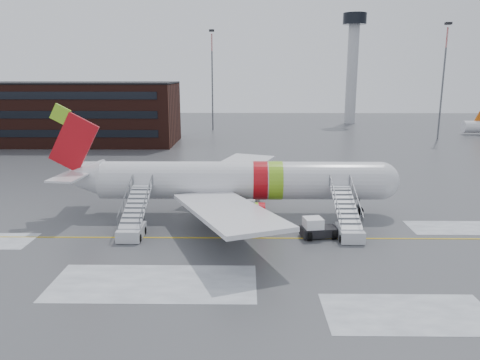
{
  "coord_description": "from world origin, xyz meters",
  "views": [
    {
      "loc": [
        0.25,
        -39.52,
        14.02
      ],
      "look_at": [
        -0.27,
        4.21,
        4.0
      ],
      "focal_mm": 35.0,
      "sensor_mm": 36.0,
      "label": 1
    }
  ],
  "objects_px": {
    "airstair_fwd": "(348,224)",
    "pushback_tug": "(317,229)",
    "airstair_aft": "(133,224)",
    "airliner": "(231,181)"
  },
  "relations": [
    {
      "from": "airstair_fwd",
      "to": "airstair_aft",
      "type": "height_order",
      "value": "same"
    },
    {
      "from": "airliner",
      "to": "airstair_fwd",
      "type": "xyz_separation_m",
      "value": [
        10.5,
        -6.54,
        -2.35
      ]
    },
    {
      "from": "airstair_aft",
      "to": "airliner",
      "type": "bearing_deg",
      "value": 37.81
    },
    {
      "from": "airliner",
      "to": "airstair_fwd",
      "type": "bearing_deg",
      "value": -31.9
    },
    {
      "from": "pushback_tug",
      "to": "airliner",
      "type": "bearing_deg",
      "value": 138.39
    },
    {
      "from": "airliner",
      "to": "airstair_fwd",
      "type": "relative_size",
      "value": 4.55
    },
    {
      "from": "airliner",
      "to": "airstair_aft",
      "type": "height_order",
      "value": "airliner"
    },
    {
      "from": "airstair_fwd",
      "to": "pushback_tug",
      "type": "height_order",
      "value": "airstair_fwd"
    },
    {
      "from": "airstair_aft",
      "to": "airstair_fwd",
      "type": "bearing_deg",
      "value": 0.0
    },
    {
      "from": "airliner",
      "to": "airstair_aft",
      "type": "xyz_separation_m",
      "value": [
        -8.42,
        -6.54,
        -2.35
      ]
    }
  ]
}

